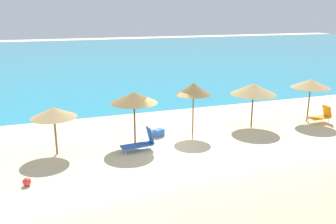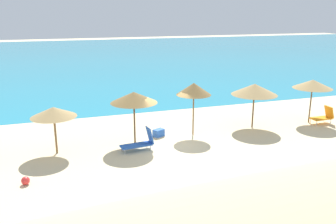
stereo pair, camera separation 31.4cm
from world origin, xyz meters
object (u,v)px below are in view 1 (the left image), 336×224
beach_ball (27,182)px  lounge_chair_0 (322,115)px  beach_umbrella_2 (134,98)px  beach_umbrella_3 (193,89)px  cooler_box (158,133)px  beach_umbrella_1 (54,113)px  lounge_chair_1 (141,142)px  beach_umbrella_5 (311,84)px  beach_umbrella_4 (253,89)px

beach_ball → lounge_chair_0: bearing=9.6°
beach_umbrella_2 → beach_umbrella_3: size_ratio=0.94×
cooler_box → beach_umbrella_1: bearing=-172.1°
beach_umbrella_2 → lounge_chair_1: 2.31m
lounge_chair_1 → beach_umbrella_5: bearing=-89.7°
beach_umbrella_4 → lounge_chair_1: beach_umbrella_4 is taller
beach_umbrella_5 → cooler_box: 10.05m
lounge_chair_1 → cooler_box: (1.47, 1.68, -0.21)m
beach_umbrella_2 → beach_umbrella_3: (3.48, 0.44, 0.12)m
lounge_chair_0 → cooler_box: (-10.47, 0.93, -0.26)m
beach_umbrella_4 → beach_umbrella_5: (3.93, -0.24, 0.11)m
beach_umbrella_1 → beach_umbrella_3: 7.47m
cooler_box → beach_umbrella_5: bearing=-2.6°
beach_ball → cooler_box: cooler_box is taller
beach_umbrella_1 → beach_ball: beach_umbrella_1 is taller
beach_umbrella_5 → beach_umbrella_4: bearing=176.5°
beach_umbrella_2 → beach_umbrella_5: (11.32, 0.29, -0.07)m
beach_umbrella_3 → cooler_box: 3.13m
beach_umbrella_4 → lounge_chair_1: size_ratio=1.57×
beach_umbrella_2 → lounge_chair_0: (12.00, -0.19, -2.06)m
beach_umbrella_2 → cooler_box: beach_umbrella_2 is taller
beach_umbrella_2 → beach_umbrella_5: beach_umbrella_2 is taller
beach_umbrella_1 → lounge_chair_1: bearing=-12.9°
beach_umbrella_4 → cooler_box: size_ratio=4.54×
beach_umbrella_5 → beach_ball: bearing=-168.4°
beach_umbrella_1 → beach_ball: bearing=-113.1°
beach_umbrella_2 → beach_ball: bearing=-149.5°
beach_umbrella_5 → lounge_chair_1: (-11.26, -1.23, -2.03)m
beach_umbrella_1 → beach_umbrella_3: (7.44, 0.46, 0.54)m
lounge_chair_1 → beach_umbrella_1: bearing=71.2°
lounge_chair_0 → lounge_chair_1: 11.96m
beach_umbrella_1 → beach_umbrella_2: size_ratio=0.84×
beach_umbrella_2 → beach_umbrella_3: beach_umbrella_3 is taller
beach_umbrella_2 → beach_umbrella_4: 7.41m
beach_umbrella_1 → beach_ball: 3.87m
beach_umbrella_3 → cooler_box: size_ratio=5.02×
beach_umbrella_5 → lounge_chair_0: 2.16m
lounge_chair_1 → beach_ball: lounge_chair_1 is taller
beach_ball → cooler_box: (6.80, 3.85, 0.04)m
lounge_chair_1 → beach_umbrella_4: bearing=-84.5°
beach_umbrella_3 → beach_ball: bearing=-157.9°
beach_ball → lounge_chair_1: bearing=22.1°
beach_umbrella_2 → cooler_box: size_ratio=4.73×
beach_umbrella_2 → cooler_box: (1.53, 0.74, -2.32)m
beach_umbrella_2 → lounge_chair_1: bearing=-86.3°
beach_umbrella_5 → lounge_chair_0: (0.68, -0.48, -1.99)m
beach_umbrella_5 → cooler_box: beach_umbrella_5 is taller
beach_umbrella_1 → beach_umbrella_5: bearing=1.2°
beach_umbrella_4 → lounge_chair_0: bearing=-9.0°
beach_ball → cooler_box: bearing=29.5°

